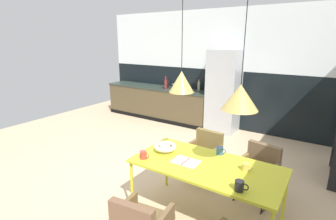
{
  "coord_description": "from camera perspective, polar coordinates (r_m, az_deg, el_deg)",
  "views": [
    {
      "loc": [
        2.41,
        -2.96,
        2.17
      ],
      "look_at": [
        -0.05,
        0.78,
        0.92
      ],
      "focal_mm": 27.22,
      "sensor_mm": 36.0,
      "label": 1
    }
  ],
  "objects": [
    {
      "name": "back_wall_panel_upper",
      "position": [
        6.48,
        11.89,
        15.14
      ],
      "size": [
        6.72,
        0.12,
        1.44
      ],
      "primitive_type": "cube",
      "color": "silver",
      "rests_on": "back_wall_splashback_dark"
    },
    {
      "name": "mug_dark_espresso",
      "position": [
        2.64,
        15.73,
        -16.04
      ],
      "size": [
        0.14,
        0.09,
        0.11
      ],
      "color": "black",
      "rests_on": "dining_table"
    },
    {
      "name": "kitchen_counter",
      "position": [
        7.18,
        -2.36,
        1.69
      ],
      "size": [
        3.14,
        0.63,
        0.89
      ],
      "color": "brown",
      "rests_on": "ground"
    },
    {
      "name": "bottle_spice_small",
      "position": [
        6.61,
        6.9,
        5.38
      ],
      "size": [
        0.06,
        0.06,
        0.28
      ],
      "color": "tan",
      "rests_on": "kitchen_counter"
    },
    {
      "name": "open_book",
      "position": [
        3.09,
        3.99,
        -11.47
      ],
      "size": [
        0.32,
        0.22,
        0.02
      ],
      "color": "white",
      "rests_on": "dining_table"
    },
    {
      "name": "back_wall_splashback_dark",
      "position": [
        6.64,
        11.21,
        2.67
      ],
      "size": [
        6.72,
        0.12,
        1.44
      ],
      "primitive_type": "cube",
      "color": "black",
      "rests_on": "ground"
    },
    {
      "name": "mug_tall_blue",
      "position": [
        3.01,
        16.98,
        -12.11
      ],
      "size": [
        0.12,
        0.08,
        0.09
      ],
      "color": "gold",
      "rests_on": "dining_table"
    },
    {
      "name": "ground_plane",
      "position": [
        4.39,
        -5.22,
        -14.06
      ],
      "size": [
        8.74,
        8.74,
        0.0
      ],
      "primitive_type": "plane",
      "color": "#CAAC87"
    },
    {
      "name": "pendant_lamp_over_table_near",
      "position": [
        2.91,
        3.05,
        6.38
      ],
      "size": [
        0.29,
        0.29,
        1.24
      ],
      "color": "black"
    },
    {
      "name": "dining_table",
      "position": [
        3.09,
        8.57,
        -12.67
      ],
      "size": [
        1.73,
        0.86,
        0.76
      ],
      "color": "gold",
      "rests_on": "ground"
    },
    {
      "name": "bottle_oil_tall",
      "position": [
        6.73,
        -0.52,
        5.88
      ],
      "size": [
        0.08,
        0.08,
        0.34
      ],
      "color": "maroon",
      "rests_on": "kitchen_counter"
    },
    {
      "name": "bottle_wine_green",
      "position": [
        6.89,
        -0.06,
        6.01
      ],
      "size": [
        0.06,
        0.06,
        0.32
      ],
      "color": "black",
      "rests_on": "kitchen_counter"
    },
    {
      "name": "cooking_pot",
      "position": [
        6.82,
        1.9,
        5.33
      ],
      "size": [
        0.25,
        0.25,
        0.15
      ],
      "color": "black",
      "rests_on": "kitchen_counter"
    },
    {
      "name": "fruit_bowl",
      "position": [
        3.33,
        -0.65,
        -8.29
      ],
      "size": [
        0.29,
        0.29,
        0.1
      ],
      "color": "silver",
      "rests_on": "dining_table"
    },
    {
      "name": "mug_glass_clear",
      "position": [
        3.33,
        11.54,
        -8.92
      ],
      "size": [
        0.13,
        0.08,
        0.1
      ],
      "color": "#335B93",
      "rests_on": "dining_table"
    },
    {
      "name": "refrigerator_column",
      "position": [
        6.17,
        12.32,
        4.05
      ],
      "size": [
        0.7,
        0.6,
        1.95
      ],
      "primitive_type": "cube",
      "color": "#ADAFB2",
      "rests_on": "ground"
    },
    {
      "name": "mug_short_terracotta",
      "position": [
        3.16,
        -5.5,
        -10.0
      ],
      "size": [
        0.13,
        0.08,
        0.1
      ],
      "color": "#B23D33",
      "rests_on": "dining_table"
    },
    {
      "name": "pendant_lamp_over_table_far",
      "position": [
        2.63,
        15.86,
        2.77
      ],
      "size": [
        0.37,
        0.37,
        1.34
      ],
      "color": "black"
    },
    {
      "name": "armchair_corner_seat",
      "position": [
        3.75,
        19.74,
        -11.62
      ],
      "size": [
        0.56,
        0.55,
        0.78
      ],
      "rotation": [
        0.0,
        0.0,
        2.95
      ],
      "color": "brown",
      "rests_on": "ground"
    },
    {
      "name": "armchair_far_side",
      "position": [
        4.1,
        8.31,
        -8.63
      ],
      "size": [
        0.53,
        0.51,
        0.77
      ],
      "rotation": [
        0.0,
        0.0,
        3.05
      ],
      "color": "brown",
      "rests_on": "ground"
    }
  ]
}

